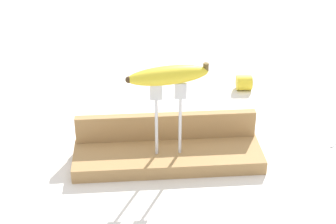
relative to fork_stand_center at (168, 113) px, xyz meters
name	(u,v)px	position (x,y,z in m)	size (l,w,h in m)	color
ground_plane	(168,162)	(0.00, 0.01, -0.13)	(3.00, 3.00, 0.00)	silver
wooden_board	(168,157)	(0.00, 0.01, -0.12)	(0.42, 0.13, 0.03)	#A87F4C
board_backstop	(166,126)	(0.00, 0.06, -0.07)	(0.42, 0.02, 0.06)	#A87F4C
fork_stand_center	(168,113)	(0.00, 0.00, 0.00)	(0.08, 0.01, 0.17)	silver
banana_raised_center	(168,75)	(0.00, 0.00, 0.09)	(0.18, 0.07, 0.04)	yellow
banana_chunk_near	(244,83)	(0.25, 0.36, -0.11)	(0.05, 0.05, 0.04)	yellow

